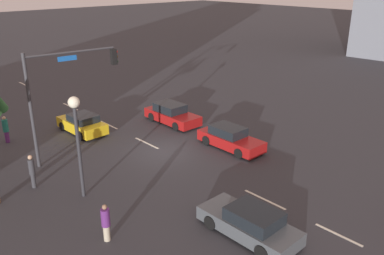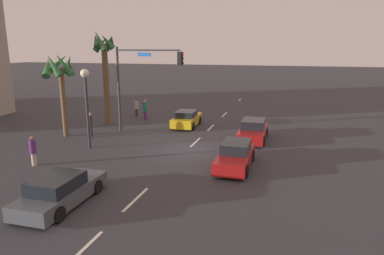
{
  "view_description": "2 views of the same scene",
  "coord_description": "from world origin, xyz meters",
  "px_view_note": "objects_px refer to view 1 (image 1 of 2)",
  "views": [
    {
      "loc": [
        -18.36,
        14.57,
        10.53
      ],
      "look_at": [
        -1.7,
        -0.82,
        1.89
      ],
      "focal_mm": 37.91,
      "sensor_mm": 36.0,
      "label": 1
    },
    {
      "loc": [
        -20.74,
        -6.34,
        6.58
      ],
      "look_at": [
        -1.81,
        -0.81,
        1.95
      ],
      "focal_mm": 32.1,
      "sensor_mm": 36.0,
      "label": 2
    }
  ],
  "objects_px": {
    "car_4": "(82,124)",
    "pedestrian_2": "(6,129)",
    "car_1": "(230,138)",
    "pedestrian_3": "(32,170)",
    "traffic_signal": "(61,86)",
    "pedestrian_1": "(106,222)",
    "car_3": "(250,223)",
    "streetlamp": "(76,127)",
    "car_0": "(172,114)"
  },
  "relations": [
    {
      "from": "pedestrian_1",
      "to": "pedestrian_2",
      "type": "relative_size",
      "value": 0.94
    },
    {
      "from": "car_3",
      "to": "streetlamp",
      "type": "relative_size",
      "value": 0.87
    },
    {
      "from": "streetlamp",
      "to": "traffic_signal",
      "type": "bearing_deg",
      "value": -18.79
    },
    {
      "from": "car_1",
      "to": "pedestrian_2",
      "type": "distance_m",
      "value": 14.77
    },
    {
      "from": "car_0",
      "to": "car_4",
      "type": "bearing_deg",
      "value": 64.9
    },
    {
      "from": "pedestrian_1",
      "to": "car_0",
      "type": "bearing_deg",
      "value": -50.87
    },
    {
      "from": "pedestrian_3",
      "to": "pedestrian_2",
      "type": "bearing_deg",
      "value": -9.53
    },
    {
      "from": "car_4",
      "to": "pedestrian_3",
      "type": "bearing_deg",
      "value": 133.3
    },
    {
      "from": "car_0",
      "to": "car_1",
      "type": "xyz_separation_m",
      "value": [
        -6.14,
        0.28,
        -0.02
      ]
    },
    {
      "from": "streetlamp",
      "to": "pedestrian_3",
      "type": "bearing_deg",
      "value": 30.24
    },
    {
      "from": "car_3",
      "to": "pedestrian_2",
      "type": "height_order",
      "value": "pedestrian_2"
    },
    {
      "from": "pedestrian_1",
      "to": "car_3",
      "type": "bearing_deg",
      "value": -129.58
    },
    {
      "from": "car_1",
      "to": "pedestrian_3",
      "type": "distance_m",
      "value": 11.95
    },
    {
      "from": "car_1",
      "to": "pedestrian_2",
      "type": "height_order",
      "value": "pedestrian_2"
    },
    {
      "from": "traffic_signal",
      "to": "pedestrian_3",
      "type": "relative_size",
      "value": 3.57
    },
    {
      "from": "traffic_signal",
      "to": "pedestrian_1",
      "type": "relative_size",
      "value": 3.86
    },
    {
      "from": "traffic_signal",
      "to": "car_0",
      "type": "bearing_deg",
      "value": -86.14
    },
    {
      "from": "car_1",
      "to": "car_4",
      "type": "distance_m",
      "value": 10.54
    },
    {
      "from": "car_0",
      "to": "pedestrian_2",
      "type": "bearing_deg",
      "value": 66.72
    },
    {
      "from": "traffic_signal",
      "to": "pedestrian_2",
      "type": "distance_m",
      "value": 6.49
    },
    {
      "from": "car_3",
      "to": "car_4",
      "type": "height_order",
      "value": "car_4"
    },
    {
      "from": "pedestrian_2",
      "to": "pedestrian_3",
      "type": "height_order",
      "value": "pedestrian_3"
    },
    {
      "from": "car_4",
      "to": "pedestrian_1",
      "type": "height_order",
      "value": "pedestrian_1"
    },
    {
      "from": "car_0",
      "to": "pedestrian_3",
      "type": "distance_m",
      "value": 12.02
    },
    {
      "from": "car_3",
      "to": "traffic_signal",
      "type": "xyz_separation_m",
      "value": [
        12.47,
        2.0,
        3.89
      ]
    },
    {
      "from": "traffic_signal",
      "to": "car_3",
      "type": "bearing_deg",
      "value": -170.87
    },
    {
      "from": "car_0",
      "to": "pedestrian_1",
      "type": "distance_m",
      "value": 14.58
    },
    {
      "from": "car_1",
      "to": "car_4",
      "type": "relative_size",
      "value": 1.1
    },
    {
      "from": "car_1",
      "to": "pedestrian_3",
      "type": "height_order",
      "value": "pedestrian_3"
    },
    {
      "from": "streetlamp",
      "to": "pedestrian_1",
      "type": "xyz_separation_m",
      "value": [
        -3.97,
        1.08,
        -2.84
      ]
    },
    {
      "from": "car_0",
      "to": "pedestrian_1",
      "type": "height_order",
      "value": "pedestrian_1"
    },
    {
      "from": "pedestrian_3",
      "to": "car_3",
      "type": "bearing_deg",
      "value": -153.94
    },
    {
      "from": "streetlamp",
      "to": "pedestrian_2",
      "type": "bearing_deg",
      "value": 1.59
    },
    {
      "from": "car_0",
      "to": "car_3",
      "type": "relative_size",
      "value": 1.01
    },
    {
      "from": "car_3",
      "to": "pedestrian_1",
      "type": "distance_m",
      "value": 6.05
    },
    {
      "from": "car_1",
      "to": "car_3",
      "type": "xyz_separation_m",
      "value": [
        -6.91,
        6.37,
        -0.03
      ]
    },
    {
      "from": "car_4",
      "to": "pedestrian_2",
      "type": "height_order",
      "value": "pedestrian_2"
    },
    {
      "from": "pedestrian_1",
      "to": "pedestrian_2",
      "type": "xyz_separation_m",
      "value": [
        13.72,
        -0.8,
        0.06
      ]
    },
    {
      "from": "car_3",
      "to": "car_4",
      "type": "distance_m",
      "value": 15.84
    },
    {
      "from": "car_0",
      "to": "pedestrian_2",
      "type": "xyz_separation_m",
      "value": [
        4.52,
        10.5,
        0.3
      ]
    },
    {
      "from": "streetlamp",
      "to": "pedestrian_3",
      "type": "distance_m",
      "value": 4.02
    },
    {
      "from": "traffic_signal",
      "to": "pedestrian_3",
      "type": "height_order",
      "value": "traffic_signal"
    },
    {
      "from": "car_1",
      "to": "traffic_signal",
      "type": "relative_size",
      "value": 0.68
    },
    {
      "from": "car_0",
      "to": "streetlamp",
      "type": "distance_m",
      "value": 11.9
    },
    {
      "from": "pedestrian_2",
      "to": "pedestrian_1",
      "type": "bearing_deg",
      "value": 176.64
    },
    {
      "from": "car_1",
      "to": "pedestrian_2",
      "type": "xyz_separation_m",
      "value": [
        10.66,
        10.22,
        0.31
      ]
    },
    {
      "from": "traffic_signal",
      "to": "pedestrian_3",
      "type": "bearing_deg",
      "value": 124.53
    },
    {
      "from": "car_1",
      "to": "streetlamp",
      "type": "bearing_deg",
      "value": 84.81
    },
    {
      "from": "car_4",
      "to": "pedestrian_3",
      "type": "height_order",
      "value": "pedestrian_3"
    },
    {
      "from": "traffic_signal",
      "to": "pedestrian_2",
      "type": "height_order",
      "value": "traffic_signal"
    }
  ]
}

